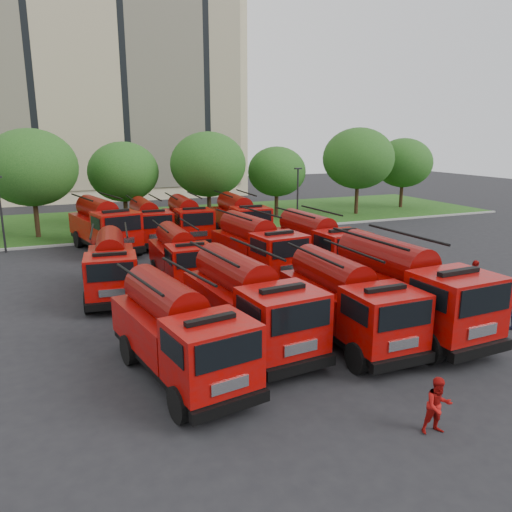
{
  "coord_description": "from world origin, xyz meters",
  "views": [
    {
      "loc": [
        -6.94,
        -19.49,
        7.76
      ],
      "look_at": [
        2.4,
        3.02,
        1.8
      ],
      "focal_mm": 35.0,
      "sensor_mm": 36.0,
      "label": 1
    }
  ],
  "objects_px": {
    "fire_truck_0": "(178,331)",
    "firefighter_4": "(185,294)",
    "fire_truck_4": "(111,266)",
    "fire_truck_3": "(404,287)",
    "fire_truck_8": "(104,225)",
    "fire_truck_2": "(346,300)",
    "firefighter_1": "(436,432)",
    "fire_truck_10": "(187,220)",
    "firefighter_3": "(510,329)",
    "fire_truck_7": "(317,243)",
    "fire_truck_9": "(147,222)",
    "fire_truck_6": "(257,246)",
    "fire_truck_5": "(180,256)",
    "fire_truck_1": "(248,302)",
    "fire_truck_11": "(240,218)",
    "firefighter_5": "(380,266)",
    "firefighter_2": "(472,298)",
    "firefighter_0": "(485,350)"
  },
  "relations": [
    {
      "from": "firefighter_4",
      "to": "fire_truck_5",
      "type": "bearing_deg",
      "value": -68.78
    },
    {
      "from": "fire_truck_11",
      "to": "fire_truck_8",
      "type": "bearing_deg",
      "value": 179.84
    },
    {
      "from": "fire_truck_4",
      "to": "firefighter_0",
      "type": "xyz_separation_m",
      "value": [
        11.9,
        -11.96,
        -1.51
      ]
    },
    {
      "from": "fire_truck_10",
      "to": "firefighter_1",
      "type": "height_order",
      "value": "fire_truck_10"
    },
    {
      "from": "firefighter_3",
      "to": "fire_truck_7",
      "type": "bearing_deg",
      "value": -102.59
    },
    {
      "from": "fire_truck_6",
      "to": "firefighter_0",
      "type": "bearing_deg",
      "value": -78.98
    },
    {
      "from": "firefighter_4",
      "to": "fire_truck_8",
      "type": "bearing_deg",
      "value": -47.61
    },
    {
      "from": "fire_truck_8",
      "to": "fire_truck_9",
      "type": "distance_m",
      "value": 3.3
    },
    {
      "from": "fire_truck_0",
      "to": "firefighter_4",
      "type": "xyz_separation_m",
      "value": [
        2.36,
        8.32,
        -1.58
      ]
    },
    {
      "from": "fire_truck_10",
      "to": "firefighter_2",
      "type": "bearing_deg",
      "value": -61.35
    },
    {
      "from": "fire_truck_9",
      "to": "firefighter_1",
      "type": "relative_size",
      "value": 4.36
    },
    {
      "from": "firefighter_0",
      "to": "fire_truck_11",
      "type": "bearing_deg",
      "value": 69.85
    },
    {
      "from": "fire_truck_9",
      "to": "fire_truck_10",
      "type": "distance_m",
      "value": 2.87
    },
    {
      "from": "fire_truck_7",
      "to": "fire_truck_8",
      "type": "distance_m",
      "value": 14.89
    },
    {
      "from": "fire_truck_1",
      "to": "fire_truck_5",
      "type": "xyz_separation_m",
      "value": [
        -0.35,
        9.0,
        -0.22
      ]
    },
    {
      "from": "fire_truck_7",
      "to": "fire_truck_8",
      "type": "xyz_separation_m",
      "value": [
        -10.78,
        10.27,
        0.12
      ]
    },
    {
      "from": "fire_truck_0",
      "to": "fire_truck_3",
      "type": "height_order",
      "value": "fire_truck_3"
    },
    {
      "from": "fire_truck_6",
      "to": "firefighter_1",
      "type": "height_order",
      "value": "fire_truck_6"
    },
    {
      "from": "fire_truck_3",
      "to": "firefighter_4",
      "type": "distance_m",
      "value": 10.66
    },
    {
      "from": "fire_truck_3",
      "to": "fire_truck_6",
      "type": "height_order",
      "value": "fire_truck_3"
    },
    {
      "from": "fire_truck_0",
      "to": "fire_truck_5",
      "type": "bearing_deg",
      "value": 65.66
    },
    {
      "from": "fire_truck_4",
      "to": "fire_truck_10",
      "type": "relative_size",
      "value": 0.96
    },
    {
      "from": "fire_truck_2",
      "to": "fire_truck_11",
      "type": "bearing_deg",
      "value": 81.25
    },
    {
      "from": "fire_truck_1",
      "to": "fire_truck_10",
      "type": "height_order",
      "value": "fire_truck_1"
    },
    {
      "from": "firefighter_1",
      "to": "firefighter_4",
      "type": "relative_size",
      "value": 1.04
    },
    {
      "from": "fire_truck_1",
      "to": "fire_truck_6",
      "type": "height_order",
      "value": "fire_truck_1"
    },
    {
      "from": "fire_truck_6",
      "to": "firefighter_5",
      "type": "bearing_deg",
      "value": -14.71
    },
    {
      "from": "firefighter_1",
      "to": "firefighter_5",
      "type": "distance_m",
      "value": 17.47
    },
    {
      "from": "fire_truck_2",
      "to": "firefighter_1",
      "type": "height_order",
      "value": "fire_truck_2"
    },
    {
      "from": "firefighter_2",
      "to": "fire_truck_11",
      "type": "bearing_deg",
      "value": 26.1
    },
    {
      "from": "fire_truck_10",
      "to": "fire_truck_11",
      "type": "distance_m",
      "value": 3.91
    },
    {
      "from": "fire_truck_4",
      "to": "fire_truck_8",
      "type": "xyz_separation_m",
      "value": [
        0.74,
        10.34,
        0.25
      ]
    },
    {
      "from": "fire_truck_4",
      "to": "fire_truck_6",
      "type": "height_order",
      "value": "fire_truck_6"
    },
    {
      "from": "fire_truck_10",
      "to": "firefighter_5",
      "type": "height_order",
      "value": "fire_truck_10"
    },
    {
      "from": "fire_truck_1",
      "to": "fire_truck_6",
      "type": "bearing_deg",
      "value": 59.74
    },
    {
      "from": "fire_truck_7",
      "to": "fire_truck_9",
      "type": "relative_size",
      "value": 1.05
    },
    {
      "from": "fire_truck_11",
      "to": "fire_truck_5",
      "type": "bearing_deg",
      "value": -125.22
    },
    {
      "from": "firefighter_4",
      "to": "fire_truck_2",
      "type": "bearing_deg",
      "value": 148.37
    },
    {
      "from": "fire_truck_2",
      "to": "fire_truck_0",
      "type": "bearing_deg",
      "value": -176.07
    },
    {
      "from": "fire_truck_10",
      "to": "firefighter_3",
      "type": "bearing_deg",
      "value": -68.81
    },
    {
      "from": "fire_truck_9",
      "to": "fire_truck_11",
      "type": "height_order",
      "value": "fire_truck_11"
    },
    {
      "from": "fire_truck_4",
      "to": "fire_truck_3",
      "type": "bearing_deg",
      "value": -34.71
    },
    {
      "from": "fire_truck_4",
      "to": "fire_truck_8",
      "type": "height_order",
      "value": "fire_truck_8"
    },
    {
      "from": "fire_truck_8",
      "to": "firefighter_0",
      "type": "bearing_deg",
      "value": -76.07
    },
    {
      "from": "firefighter_4",
      "to": "firefighter_3",
      "type": "bearing_deg",
      "value": 169.49
    },
    {
      "from": "fire_truck_0",
      "to": "fire_truck_4",
      "type": "relative_size",
      "value": 1.05
    },
    {
      "from": "fire_truck_10",
      "to": "firefighter_3",
      "type": "relative_size",
      "value": 4.58
    },
    {
      "from": "fire_truck_5",
      "to": "firefighter_4",
      "type": "relative_size",
      "value": 4.17
    },
    {
      "from": "fire_truck_0",
      "to": "fire_truck_9",
      "type": "bearing_deg",
      "value": 72.13
    },
    {
      "from": "fire_truck_10",
      "to": "firefighter_5",
      "type": "bearing_deg",
      "value": -50.9
    }
  ]
}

